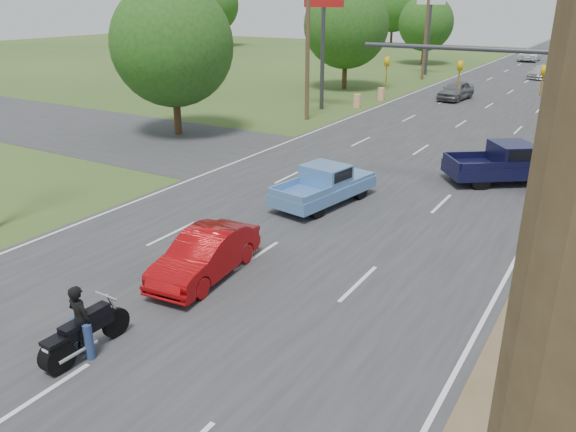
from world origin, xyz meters
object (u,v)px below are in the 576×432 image
Objects in this scene: red_convertible at (205,255)px; distant_car_grey at (456,91)px; motorcycle at (80,337)px; rider at (81,324)px; distant_car_silver at (542,72)px; distant_car_white at (530,56)px; blue_pickup at (326,184)px; navy_pickup at (512,163)px.

red_convertible is 35.26m from distant_car_grey.
red_convertible reaches higher than motorcycle.
rider is 0.37× the size of distant_car_silver.
distant_car_white is at bearing -86.24° from rider.
red_convertible is 1.74× the size of motorcycle.
distant_car_grey is (-2.55, 27.57, -0.06)m from blue_pickup.
red_convertible is at bearing -59.11° from navy_pickup.
red_convertible is 70.87m from distant_car_white.
rider is 12.20m from blue_pickup.
distant_car_silver reaches higher than motorcycle.
distant_car_grey is at bearing -84.61° from rider.
rider is 0.31× the size of navy_pickup.
navy_pickup is (5.69, 19.05, 0.36)m from motorcycle.
navy_pickup reaches higher than blue_pickup.
rider is at bearing -79.94° from blue_pickup.
rider is 19.81m from navy_pickup.
rider is 0.34× the size of blue_pickup.
distant_car_silver is at bearing 103.41° from distant_car_white.
motorcycle is at bearing -79.95° from blue_pickup.
red_convertible is at bearing -82.12° from distant_car_silver.
rider reaches higher than distant_car_silver.
blue_pickup is 0.90× the size of navy_pickup.
motorcycle is 0.55× the size of distant_car_grey.
distant_car_grey is at bearing 95.38° from motorcycle.
motorcycle is 0.43× the size of navy_pickup.
rider is 0.34× the size of distant_car_white.
blue_pickup is at bearing -87.90° from rider.
distant_car_grey reaches higher than distant_car_silver.
distant_car_grey is at bearing 88.04° from red_convertible.
blue_pickup reaches higher than distant_car_white.
red_convertible is 0.83× the size of blue_pickup.
rider is (0.00, 0.07, 0.31)m from motorcycle.
distant_car_grey reaches higher than motorcycle.
rider is at bearing 92.38° from distant_car_white.
distant_car_grey is (-2.67, 39.84, 0.20)m from motorcycle.
distant_car_grey is (-2.53, 35.17, 0.05)m from red_convertible.
motorcycle is at bearing -81.86° from distant_car_silver.
distant_car_silver is (1.38, 53.14, -0.02)m from red_convertible.
distant_car_grey is at bearing -92.92° from distant_car_silver.
distant_car_silver is at bearing 90.31° from motorcycle.
rider is at bearing -94.37° from red_convertible.
distant_car_silver is 18.16m from distant_car_white.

